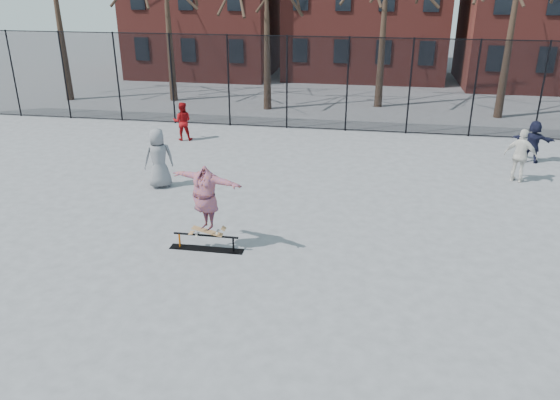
% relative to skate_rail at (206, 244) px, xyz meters
% --- Properties ---
extents(ground, '(100.00, 100.00, 0.00)m').
position_rel_skate_rail_xyz_m(ground, '(1.58, -1.31, -0.16)').
color(ground, slate).
extents(skate_rail, '(1.88, 0.29, 0.41)m').
position_rel_skate_rail_xyz_m(skate_rail, '(0.00, 0.00, 0.00)').
color(skate_rail, black).
rests_on(skate_rail, ground).
extents(skateboard, '(0.84, 0.20, 0.10)m').
position_rel_skate_rail_xyz_m(skateboard, '(0.05, 0.00, 0.30)').
color(skateboard, '#A36741').
rests_on(skateboard, skate_rail).
extents(skater, '(2.06, 1.17, 1.62)m').
position_rel_skate_rail_xyz_m(skater, '(0.05, 0.00, 1.16)').
color(skater, '#713C98').
rests_on(skater, skateboard).
extents(bystander_grey, '(1.12, 1.01, 1.93)m').
position_rel_skate_rail_xyz_m(bystander_grey, '(-2.72, 3.94, 0.80)').
color(bystander_grey, slate).
rests_on(bystander_grey, ground).
extents(bystander_red, '(0.87, 0.74, 1.57)m').
position_rel_skate_rail_xyz_m(bystander_red, '(-3.75, 9.16, 0.62)').
color(bystander_red, maroon).
rests_on(bystander_red, ground).
extents(bystander_white, '(1.13, 0.85, 1.78)m').
position_rel_skate_rail_xyz_m(bystander_white, '(8.78, 6.39, 0.73)').
color(bystander_white, silver).
rests_on(bystander_white, ground).
extents(bystander_navy, '(1.50, 0.72, 1.55)m').
position_rel_skate_rail_xyz_m(bystander_navy, '(9.70, 8.57, 0.61)').
color(bystander_navy, '#191B33').
rests_on(bystander_navy, ground).
extents(fence, '(34.03, 0.07, 4.00)m').
position_rel_skate_rail_xyz_m(fence, '(1.56, 11.69, 1.89)').
color(fence, black).
rests_on(fence, ground).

